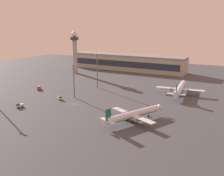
% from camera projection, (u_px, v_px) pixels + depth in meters
% --- Properties ---
extents(ground_plane, '(416.00, 416.00, 0.00)m').
position_uv_depth(ground_plane, '(74.00, 104.00, 157.25)').
color(ground_plane, '#424449').
extents(terminal_building, '(125.62, 22.40, 16.40)m').
position_uv_depth(terminal_building, '(127.00, 62.00, 277.75)').
color(terminal_building, '#B2AD99').
rests_on(terminal_building, ground).
extents(control_tower, '(8.00, 8.00, 41.15)m').
position_uv_depth(control_tower, '(75.00, 49.00, 254.97)').
color(control_tower, '#A8A8B2').
rests_on(control_tower, ground).
extents(airplane_far_stand, '(28.06, 35.53, 9.61)m').
position_uv_depth(airplane_far_stand, '(133.00, 115.00, 127.97)').
color(airplane_far_stand, silver).
rests_on(airplane_far_stand, ground).
extents(airplane_taxiway_distant, '(32.95, 42.21, 10.83)m').
position_uv_depth(airplane_taxiway_distant, '(180.00, 89.00, 178.69)').
color(airplane_taxiway_distant, silver).
rests_on(airplane_taxiway_distant, ground).
extents(cargo_loader, '(4.51, 4.01, 2.25)m').
position_uv_depth(cargo_loader, '(60.00, 98.00, 166.79)').
color(cargo_loader, yellow).
rests_on(cargo_loader, ground).
extents(baggage_tractor, '(2.85, 4.48, 2.25)m').
position_uv_depth(baggage_tractor, '(20.00, 105.00, 150.77)').
color(baggage_tractor, white).
rests_on(baggage_tractor, ground).
extents(fuel_truck, '(5.58, 6.23, 2.35)m').
position_uv_depth(fuel_truck, '(39.00, 88.00, 192.58)').
color(fuel_truck, '#D85919').
rests_on(fuel_truck, ground).
extents(apron_light_west, '(4.80, 0.90, 22.18)m').
position_uv_depth(apron_light_west, '(74.00, 79.00, 168.40)').
color(apron_light_west, slate).
rests_on(apron_light_west, ground).
extents(apron_light_central, '(4.80, 0.90, 25.79)m').
position_uv_depth(apron_light_central, '(97.00, 69.00, 195.49)').
color(apron_light_central, slate).
rests_on(apron_light_central, ground).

